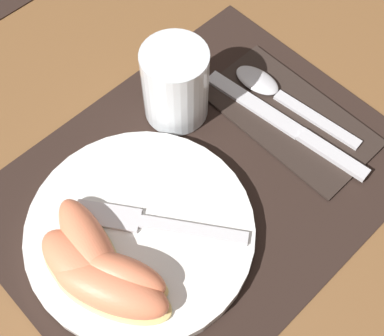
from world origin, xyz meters
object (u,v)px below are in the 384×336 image
Objects in this scene: citrus_wedge_1 at (85,270)px; citrus_wedge_3 at (121,275)px; knife at (288,126)px; spoon at (273,90)px; citrus_wedge_2 at (111,288)px; citrus_wedge_0 at (89,247)px; fork at (147,222)px; plate at (142,233)px; juice_glass at (176,88)px.

citrus_wedge_3 is at bearing -51.75° from citrus_wedge_1.
spoon is at bearing 62.18° from knife.
citrus_wedge_2 is at bearing -168.65° from spoon.
citrus_wedge_1 is at bearing -174.56° from spoon.
citrus_wedge_3 is at bearing -84.62° from citrus_wedge_0.
knife is at bearing 2.79° from citrus_wedge_2.
fork is at bearing 23.80° from citrus_wedge_2.
citrus_wedge_3 is at bearing -168.70° from spoon.
fork is 1.55× the size of citrus_wedge_3.
plate is 1.51× the size of fork.
knife is at bearing -7.18° from citrus_wedge_0.
citrus_wedge_0 reaches higher than plate.
fork is 0.07m from citrus_wedge_3.
plate is 1.81× the size of citrus_wedge_2.
citrus_wedge_0 is 1.09× the size of citrus_wedge_1.
spoon is 0.24m from fork.
knife is at bearing -5.18° from fork.
plate is 2.35× the size of citrus_wedge_3.
spoon is (0.10, -0.07, -0.04)m from juice_glass.
citrus_wedge_3 is at bearing -150.14° from plate.
juice_glass is 0.74× the size of citrus_wedge_2.
citrus_wedge_1 is at bearing -138.57° from citrus_wedge_0.
plate is at bearing -145.59° from juice_glass.
citrus_wedge_2 is at bearing -177.21° from knife.
citrus_wedge_1 is at bearing 101.68° from citrus_wedge_2.
spoon is 0.32m from citrus_wedge_1.
juice_glass reaches higher than spoon.
juice_glass is 0.77× the size of citrus_wedge_0.
juice_glass is at bearing 33.28° from citrus_wedge_3.
citrus_wedge_3 reaches higher than knife.
fork is at bearing -144.06° from juice_glass.
fork is (-0.13, -0.10, -0.03)m from juice_glass.
juice_glass reaches higher than citrus_wedge_3.
juice_glass is 0.13m from spoon.
plate is 2.47× the size of juice_glass.
citrus_wedge_2 is at bearing -156.20° from fork.
spoon reaches higher than knife.
citrus_wedge_0 is at bearing 76.36° from citrus_wedge_2.
citrus_wedge_1 reaches higher than spoon.
citrus_wedge_3 reaches higher than plate.
citrus_wedge_2 is at bearing -148.10° from juice_glass.
knife is 0.05m from spoon.
juice_glass is 0.84× the size of citrus_wedge_1.
citrus_wedge_3 is at bearing -153.34° from fork.
knife is at bearing -4.64° from plate.
juice_glass is at bearing 147.20° from spoon.
citrus_wedge_3 is (0.02, 0.00, 0.00)m from citrus_wedge_2.
spoon is (0.03, 0.05, 0.00)m from knife.
citrus_wedge_0 is 1.23× the size of citrus_wedge_3.
knife is (0.22, -0.02, -0.00)m from plate.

